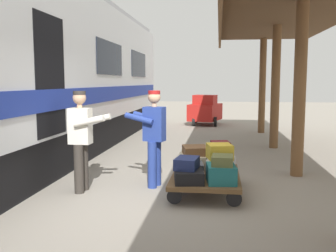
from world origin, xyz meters
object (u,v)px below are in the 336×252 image
object	(u,v)px
suitcase_teal_softside	(221,173)
suitcase_tan_vintage	(221,161)
suitcase_gray_aluminum	(221,167)
porter_in_overalls	(153,135)
baggage_tug	(205,110)
suitcase_black_hardshell	(189,175)
suitcase_maroon_trunk	(220,147)
suitcase_cream_canvas	(193,161)
suitcase_brown_leather	(195,150)
suitcase_slate_roller	(191,168)
suitcase_yellow_case	(219,151)
suitcase_navy_fabric	(187,163)
luggage_cart	(206,177)
porter_by_door	(82,138)
suitcase_olive_duffel	(222,160)

from	to	relation	value
suitcase_teal_softside	suitcase_tan_vintage	size ratio (longest dim) A/B	0.88
suitcase_gray_aluminum	suitcase_tan_vintage	size ratio (longest dim) A/B	0.92
porter_in_overalls	baggage_tug	world-z (taller)	porter_in_overalls
suitcase_tan_vintage	baggage_tug	size ratio (longest dim) A/B	0.32
suitcase_black_hardshell	baggage_tug	xyz separation A→B (m)	(0.13, -10.64, 0.23)
suitcase_maroon_trunk	baggage_tug	size ratio (longest dim) A/B	0.19
suitcase_cream_canvas	porter_in_overalls	bearing A→B (deg)	19.21
suitcase_cream_canvas	suitcase_brown_leather	size ratio (longest dim) A/B	1.18
suitcase_slate_roller	baggage_tug	bearing A→B (deg)	-89.24
suitcase_cream_canvas	suitcase_yellow_case	size ratio (longest dim) A/B	1.39
suitcase_black_hardshell	suitcase_tan_vintage	size ratio (longest dim) A/B	1.02
suitcase_navy_fabric	baggage_tug	bearing A→B (deg)	-89.43
luggage_cart	suitcase_navy_fabric	world-z (taller)	suitcase_navy_fabric
suitcase_black_hardshell	suitcase_navy_fabric	distance (m)	0.19
suitcase_black_hardshell	porter_by_door	bearing A→B (deg)	-7.62
suitcase_navy_fabric	porter_by_door	distance (m)	1.83
suitcase_cream_canvas	suitcase_maroon_trunk	world-z (taller)	suitcase_maroon_trunk
suitcase_yellow_case	suitcase_maroon_trunk	world-z (taller)	suitcase_yellow_case
suitcase_black_hardshell	porter_in_overalls	xyz separation A→B (m)	(0.68, -0.72, 0.52)
suitcase_teal_softside	suitcase_tan_vintage	xyz separation A→B (m)	(0.00, -0.96, 0.00)
suitcase_olive_duffel	suitcase_cream_canvas	bearing A→B (deg)	-62.16
suitcase_slate_roller	suitcase_teal_softside	bearing A→B (deg)	136.48
porter_in_overalls	suitcase_tan_vintage	bearing A→B (deg)	-168.67
suitcase_olive_duffel	baggage_tug	distance (m)	10.69
suitcase_navy_fabric	suitcase_black_hardshell	bearing A→B (deg)	135.83
suitcase_gray_aluminum	suitcase_teal_softside	bearing A→B (deg)	90.00
suitcase_slate_roller	suitcase_olive_duffel	distance (m)	0.77
baggage_tug	suitcase_teal_softside	bearing A→B (deg)	93.43
suitcase_slate_roller	suitcase_olive_duffel	bearing A→B (deg)	135.69
suitcase_tan_vintage	baggage_tug	world-z (taller)	baggage_tug
suitcase_tan_vintage	suitcase_maroon_trunk	world-z (taller)	suitcase_maroon_trunk
suitcase_tan_vintage	suitcase_navy_fabric	world-z (taller)	suitcase_navy_fabric
suitcase_maroon_trunk	luggage_cart	bearing A→B (deg)	62.37
suitcase_tan_vintage	suitcase_yellow_case	size ratio (longest dim) A/B	1.53
suitcase_maroon_trunk	baggage_tug	distance (m)	9.72
suitcase_maroon_trunk	porter_in_overalls	xyz separation A→B (m)	(1.17, 0.22, 0.23)
suitcase_yellow_case	suitcase_navy_fabric	world-z (taller)	suitcase_yellow_case
porter_in_overalls	luggage_cart	bearing A→B (deg)	165.54
luggage_cart	suitcase_gray_aluminum	bearing A→B (deg)	180.00
luggage_cart	suitcase_olive_duffel	distance (m)	0.70
suitcase_olive_duffel	porter_in_overalls	size ratio (longest dim) A/B	0.24
suitcase_cream_canvas	suitcase_olive_duffel	size ratio (longest dim) A/B	1.40
suitcase_slate_roller	porter_in_overalls	world-z (taller)	porter_in_overalls
suitcase_black_hardshell	porter_in_overalls	world-z (taller)	porter_in_overalls
suitcase_brown_leather	baggage_tug	distance (m)	9.65
suitcase_cream_canvas	suitcase_gray_aluminum	distance (m)	0.69
suitcase_cream_canvas	baggage_tug	size ratio (longest dim) A/B	0.29
luggage_cart	baggage_tug	xyz separation A→B (m)	(0.39, -10.16, 0.37)
suitcase_black_hardshell	suitcase_navy_fabric	world-z (taller)	suitcase_navy_fabric
suitcase_brown_leather	baggage_tug	world-z (taller)	baggage_tug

